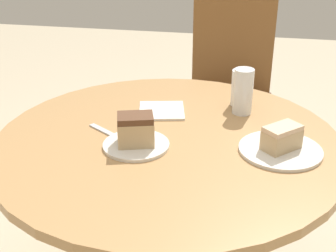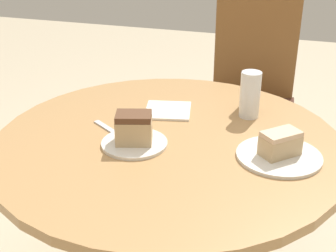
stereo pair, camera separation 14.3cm
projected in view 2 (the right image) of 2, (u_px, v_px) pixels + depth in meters
table at (168, 190)px, 1.53m from camera, size 1.08×1.08×0.70m
chair at (250, 97)px, 2.27m from camera, size 0.45×0.44×0.97m
plate_near at (134, 143)px, 1.40m from camera, size 0.20×0.20×0.01m
plate_far at (279, 156)px, 1.33m from camera, size 0.24×0.24×0.01m
cake_slice_near at (134, 128)px, 1.38m from camera, size 0.12×0.10×0.09m
cake_slice_far at (280, 143)px, 1.31m from camera, size 0.12×0.12×0.07m
glass_lemonade at (250, 97)px, 1.56m from camera, size 0.07×0.07×0.16m
glass_water at (250, 93)px, 1.63m from camera, size 0.07×0.07×0.13m
napkin_stack at (168, 110)px, 1.63m from camera, size 0.18×0.18×0.01m
fork at (110, 130)px, 1.49m from camera, size 0.16×0.11×0.00m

